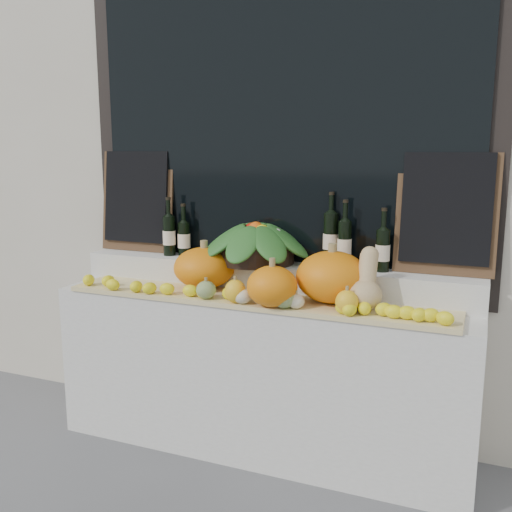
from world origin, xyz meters
TOP-DOWN VIEW (x-y plane):
  - storefront_facade at (0.00, 2.25)m, footprint 7.00×0.94m
  - display_sill at (0.00, 1.52)m, footprint 2.30×0.55m
  - rear_tier at (0.00, 1.68)m, footprint 2.30×0.25m
  - straw_bedding at (0.00, 1.40)m, footprint 2.10×0.32m
  - pumpkin_left at (-0.34, 1.51)m, footprint 0.44×0.44m
  - pumpkin_right at (0.40, 1.48)m, footprint 0.46×0.46m
  - pumpkin_center at (0.15, 1.29)m, footprint 0.31×0.31m
  - butternut_squash at (0.59, 1.41)m, footprint 0.17×0.22m
  - decorative_gourds at (0.14, 1.29)m, footprint 0.85×0.13m
  - lemon_heap at (0.00, 1.29)m, footprint 2.20×0.16m
  - produce_bowl at (-0.09, 1.66)m, footprint 0.66×0.66m
  - wine_bottle_far_left at (-0.65, 1.67)m, footprint 0.08×0.08m
  - wine_bottle_near_left at (-0.57, 1.70)m, footprint 0.08×0.08m
  - wine_bottle_tall at (0.33, 1.73)m, footprint 0.08×0.08m
  - wine_bottle_near_right at (0.41, 1.70)m, footprint 0.08×0.08m
  - wine_bottle_far_right at (0.62, 1.69)m, footprint 0.08×0.08m
  - chalkboard_left at (-0.92, 1.74)m, footprint 0.50×0.10m
  - chalkboard_right at (0.92, 1.74)m, footprint 0.50×0.10m

SIDE VIEW (x-z plane):
  - display_sill at x=0.00m, z-range 0.00..0.88m
  - straw_bedding at x=0.00m, z-range 0.88..0.90m
  - lemon_heap at x=0.00m, z-range 0.91..0.97m
  - decorative_gourds at x=0.14m, z-range 0.89..1.03m
  - rear_tier at x=0.00m, z-range 0.88..1.04m
  - pumpkin_center at x=0.15m, z-range 0.91..1.11m
  - pumpkin_left at x=-0.34m, z-range 0.91..1.13m
  - butternut_squash at x=0.59m, z-range 0.87..1.17m
  - pumpkin_right at x=0.40m, z-range 0.91..1.17m
  - wine_bottle_near_left at x=-0.57m, z-range 0.99..1.30m
  - wine_bottle_far_right at x=0.62m, z-range 0.99..1.32m
  - produce_bowl at x=-0.09m, z-range 1.03..1.28m
  - wine_bottle_far_left at x=-0.65m, z-range 0.99..1.34m
  - wine_bottle_near_right at x=0.41m, z-range 0.99..1.36m
  - wine_bottle_tall at x=0.33m, z-range 0.99..1.39m
  - chalkboard_left at x=-0.92m, z-range 1.05..1.67m
  - chalkboard_right at x=0.92m, z-range 1.05..1.67m
  - storefront_facade at x=0.00m, z-range 0.00..4.50m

